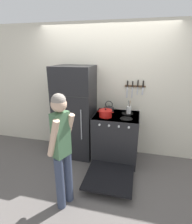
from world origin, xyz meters
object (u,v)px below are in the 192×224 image
Objects in this scene: stove_range at (116,139)px; person at (62,147)px; dutch_oven_pot at (106,113)px; refrigerator at (75,112)px; utensil_jar at (129,110)px; tea_kettle at (109,109)px.

stove_range is 1.39m from person.
dutch_oven_pot reaches higher than stove_range.
utensil_jar is at bearing 5.98° from refrigerator.
person is at bearing -107.11° from dutch_oven_pot.
person reaches higher than tea_kettle.
person is at bearing -113.49° from stove_range.
utensil_jar is at bearing 1.05° from tea_kettle.
stove_range is 5.73× the size of utensil_jar.
utensil_jar reaches higher than tea_kettle.
tea_kettle is 0.37m from utensil_jar.
dutch_oven_pot is 1.17m from person.
dutch_oven_pot is 0.48m from utensil_jar.
dutch_oven_pot is at bearing -151.96° from stove_range.
dutch_oven_pot is at bearing -93.02° from tea_kettle.
refrigerator is 1.04m from utensil_jar.
dutch_oven_pot is at bearing -15.09° from refrigerator.
stove_range is 0.58m from tea_kettle.
stove_range is at bearing -138.27° from utensil_jar.
refrigerator is 0.93m from stove_range.
stove_range is 0.90× the size of person.
person reaches higher than dutch_oven_pot.
refrigerator is 1.32m from person.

